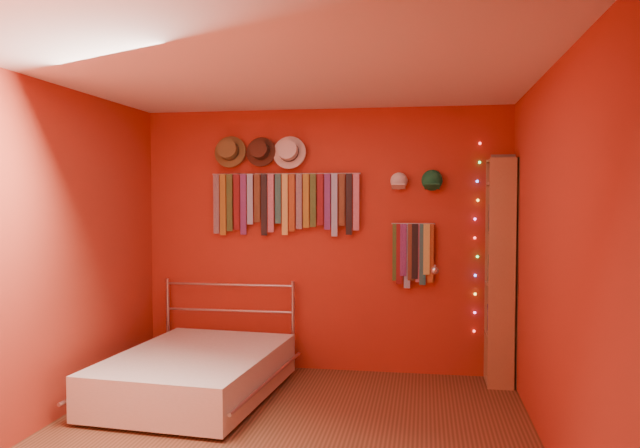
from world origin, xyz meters
The scene contains 16 objects.
ground centered at (0.00, 0.00, 0.00)m, with size 3.50×3.50×0.00m, color #4E311B.
back_wall centered at (0.00, 1.75, 1.25)m, with size 3.50×0.02×2.50m, color #A42B1A.
right_wall centered at (1.75, 0.00, 1.25)m, with size 0.02×3.50×2.50m, color #A42B1A.
left_wall centered at (-1.75, 0.00, 1.25)m, with size 0.02×3.50×2.50m, color #A42B1A.
ceiling centered at (0.00, 0.00, 2.50)m, with size 3.50×3.50×0.02m, color white.
tie_rack centered at (-0.37, 1.68, 1.63)m, with size 1.45×0.03×0.60m.
small_tie_rack centered at (0.85, 1.69, 1.16)m, with size 0.40×0.03×0.61m.
fedora_olive centered at (-0.91, 1.65, 2.11)m, with size 0.31×0.17×0.31m.
fedora_brown centered at (-0.60, 1.65, 2.10)m, with size 0.29×0.16×0.28m.
fedora_white centered at (-0.32, 1.65, 2.10)m, with size 0.32×0.17×0.31m.
cap_white centered at (0.72, 1.70, 1.81)m, with size 0.17×0.21×0.17m.
cap_green centered at (1.02, 1.70, 1.81)m, with size 0.19×0.23×0.19m.
fairy_lights centered at (1.42, 1.71, 1.29)m, with size 0.06×0.02×1.74m.
reading_lamp centered at (1.05, 1.51, 1.01)m, with size 0.07×0.31×0.09m.
bookshelf centered at (1.66, 1.53, 1.02)m, with size 0.25×0.34×2.00m.
bed centered at (-0.91, 0.75, 0.20)m, with size 1.43×1.83×0.86m.
Camera 1 is at (0.95, -4.13, 1.67)m, focal length 35.00 mm.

